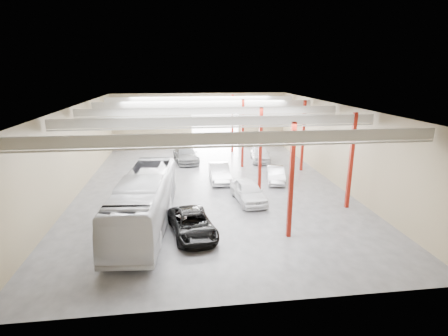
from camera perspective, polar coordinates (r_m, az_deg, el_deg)
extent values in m
cube|color=#46464B|center=(30.49, -2.09, -3.04)|extent=(22.00, 32.00, 0.01)
cube|color=beige|center=(29.01, -2.23, 10.17)|extent=(22.00, 32.00, 0.12)
cube|color=#7B6B4D|center=(45.27, -4.01, 7.68)|extent=(22.00, 0.12, 7.00)
cube|color=#7B6B4D|center=(14.45, 3.72, -10.12)|extent=(22.00, 0.12, 7.00)
cube|color=#7B6B4D|center=(30.62, -23.14, 2.57)|extent=(0.12, 32.00, 7.00)
cube|color=#7B6B4D|center=(32.41, 17.64, 3.77)|extent=(0.12, 32.00, 7.00)
cube|color=white|center=(45.43, -1.44, 6.46)|extent=(6.00, 0.20, 5.00)
cube|color=maroon|center=(20.78, 10.91, -2.21)|extent=(0.25, 0.25, 7.00)
cube|color=maroon|center=(28.21, 5.94, 2.74)|extent=(0.25, 0.25, 7.00)
cube|color=maroon|center=(35.89, 3.05, 5.59)|extent=(0.25, 0.25, 7.00)
cube|color=maroon|center=(42.71, 1.37, 7.23)|extent=(0.25, 0.25, 7.00)
cube|color=maroon|center=(26.51, 20.02, 1.01)|extent=(0.25, 0.25, 7.00)
cube|color=maroon|center=(35.47, 12.76, 5.10)|extent=(0.25, 0.25, 7.00)
cube|color=beige|center=(17.26, 1.38, 4.88)|extent=(21.60, 0.15, 0.60)
cube|color=beige|center=(17.34, 1.37, 3.58)|extent=(21.60, 0.10, 0.10)
cube|color=beige|center=(23.13, -0.87, 7.65)|extent=(21.60, 0.15, 0.60)
cube|color=beige|center=(23.19, -0.86, 6.67)|extent=(21.60, 0.10, 0.10)
cube|color=beige|center=(29.05, -2.22, 9.29)|extent=(21.60, 0.15, 0.60)
cube|color=beige|center=(29.10, -2.21, 8.51)|extent=(21.60, 0.10, 0.10)
cube|color=beige|center=(35.00, -3.11, 10.37)|extent=(21.60, 0.15, 0.60)
cube|color=beige|center=(35.04, -3.11, 9.72)|extent=(21.60, 0.10, 0.10)
cube|color=beige|center=(40.97, -3.76, 11.13)|extent=(21.60, 0.15, 0.60)
cube|color=beige|center=(41.00, -3.75, 10.58)|extent=(21.60, 0.10, 0.10)
imported|color=silver|center=(23.11, -12.84, -5.21)|extent=(3.84, 12.37, 3.39)
imported|color=black|center=(21.67, -5.20, -9.10)|extent=(3.24, 5.51, 1.44)
imported|color=white|center=(26.92, 3.98, -3.78)|extent=(2.47, 5.04, 1.66)
imported|color=#B3B3B8|center=(31.75, -0.76, -0.75)|extent=(1.72, 4.85, 1.59)
imported|color=slate|center=(38.81, -6.27, 2.28)|extent=(3.07, 6.06, 1.69)
imported|color=#B7B7BC|center=(31.93, 8.45, -1.02)|extent=(2.26, 4.44, 1.39)
imported|color=silver|center=(39.04, 5.93, 2.35)|extent=(2.51, 5.07, 1.66)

